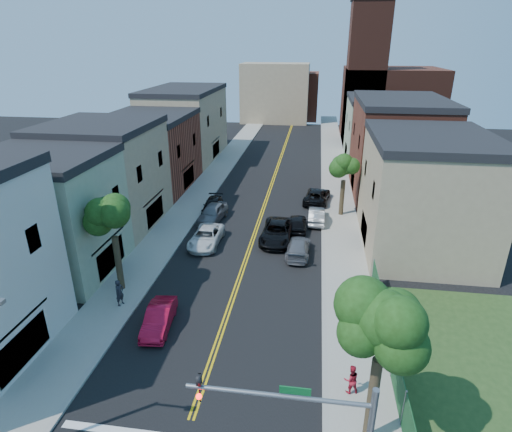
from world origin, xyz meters
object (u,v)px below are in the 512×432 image
at_px(red_sedan, 159,318).
at_px(pedestrian_right, 351,379).
at_px(black_car_left, 213,205).
at_px(grey_car_right, 298,248).
at_px(black_suv_lane, 277,232).
at_px(grey_car_left, 213,213).
at_px(silver_car_right, 317,215).
at_px(dark_car_right_far, 317,196).
at_px(black_car_right, 298,223).
at_px(pedestrian_left, 120,293).
at_px(white_pickup, 206,237).

distance_m(red_sedan, pedestrian_right, 11.75).
height_order(black_car_left, grey_car_right, grey_car_right).
relative_size(grey_car_right, black_suv_lane, 0.80).
bearing_deg(grey_car_left, red_sedan, -80.37).
distance_m(grey_car_right, black_suv_lane, 3.16).
distance_m(silver_car_right, dark_car_right_far, 5.55).
height_order(grey_car_right, dark_car_right_far, dark_car_right_far).
xyz_separation_m(black_car_right, black_suv_lane, (-1.67, -2.46, 0.12)).
bearing_deg(silver_car_right, grey_car_left, 6.61).
height_order(black_car_right, pedestrian_left, pedestrian_left).
height_order(dark_car_right_far, pedestrian_right, pedestrian_right).
relative_size(red_sedan, dark_car_right_far, 0.78).
relative_size(grey_car_left, black_car_left, 1.08).
bearing_deg(white_pickup, black_car_right, 29.15).
height_order(white_pickup, pedestrian_right, pedestrian_right).
bearing_deg(black_suv_lane, black_car_left, 143.01).
relative_size(silver_car_right, pedestrian_right, 2.73).
bearing_deg(white_pickup, silver_car_right, 34.12).
height_order(red_sedan, silver_car_right, silver_car_right).
bearing_deg(pedestrian_left, black_suv_lane, -19.38).
bearing_deg(silver_car_right, red_sedan, 62.73).
relative_size(grey_car_right, pedestrian_left, 2.53).
relative_size(grey_car_right, black_car_right, 1.15).
bearing_deg(pedestrian_right, silver_car_right, -100.05).
bearing_deg(grey_car_left, black_car_left, 110.73).
xyz_separation_m(red_sedan, white_pickup, (0.00, 11.42, 0.03)).
distance_m(black_car_left, dark_car_right_far, 11.35).
relative_size(grey_car_left, black_suv_lane, 0.84).
xyz_separation_m(red_sedan, grey_car_right, (7.88, 10.61, -0.01)).
xyz_separation_m(white_pickup, pedestrian_right, (11.14, -15.13, 0.23)).
height_order(black_suv_lane, pedestrian_left, pedestrian_left).
xyz_separation_m(black_suv_lane, pedestrian_right, (5.21, -16.80, 0.14)).
bearing_deg(black_car_left, grey_car_left, -80.52).
xyz_separation_m(grey_car_right, pedestrian_right, (3.26, -14.32, 0.27)).
relative_size(silver_car_right, black_suv_lane, 0.75).
xyz_separation_m(pedestrian_left, pedestrian_right, (14.42, -5.44, -0.12)).
bearing_deg(white_pickup, black_suv_lane, 16.35).
relative_size(silver_car_right, pedestrian_left, 2.38).
height_order(white_pickup, pedestrian_left, pedestrian_left).
distance_m(red_sedan, silver_car_right, 19.89).
relative_size(dark_car_right_far, pedestrian_left, 2.92).
relative_size(grey_car_left, silver_car_right, 1.12).
bearing_deg(black_car_right, pedestrian_left, 49.67).
height_order(grey_car_left, black_car_right, grey_car_left).
bearing_deg(black_suv_lane, dark_car_right_far, 73.50).
bearing_deg(dark_car_right_far, black_car_right, 85.09).
height_order(red_sedan, grey_car_left, grey_car_left).
height_order(grey_car_right, pedestrian_left, pedestrian_left).
height_order(white_pickup, silver_car_right, silver_car_right).
height_order(black_suv_lane, pedestrian_right, pedestrian_right).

